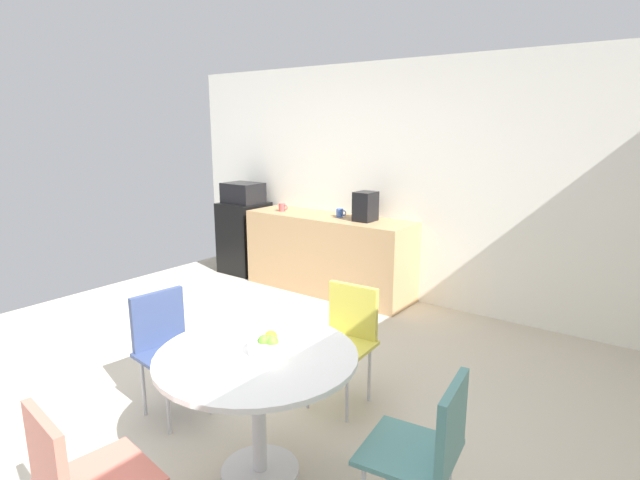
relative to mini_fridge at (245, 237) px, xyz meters
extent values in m
plane|color=beige|center=(2.09, -2.65, -0.46)|extent=(6.00, 6.00, 0.00)
cube|color=white|center=(2.09, 0.35, 0.84)|extent=(6.00, 0.10, 2.60)
cube|color=tan|center=(1.38, 0.00, -0.01)|extent=(2.06, 0.60, 0.90)
cube|color=black|center=(0.00, 0.00, 0.00)|extent=(0.54, 0.54, 0.93)
cube|color=black|center=(0.00, 0.00, 0.59)|extent=(0.48, 0.38, 0.26)
cylinder|color=silver|center=(2.97, -2.84, -0.45)|extent=(0.44, 0.44, 0.03)
cylinder|color=silver|center=(2.97, -2.84, -0.08)|extent=(0.08, 0.08, 0.70)
cylinder|color=white|center=(2.97, -2.84, 0.25)|extent=(1.09, 1.09, 0.03)
cylinder|color=silver|center=(3.07, -2.12, -0.25)|extent=(0.02, 0.02, 0.42)
cylinder|color=silver|center=(2.76, -2.15, -0.25)|extent=(0.02, 0.02, 0.42)
cylinder|color=silver|center=(3.05, -1.81, -0.25)|extent=(0.02, 0.02, 0.42)
cylinder|color=silver|center=(2.74, -1.83, -0.25)|extent=(0.02, 0.02, 0.42)
cube|color=#D8CC4C|center=(2.91, -1.98, -0.03)|extent=(0.45, 0.45, 0.03)
cube|color=#D8CC4C|center=(2.89, -1.79, 0.18)|extent=(0.38, 0.07, 0.38)
cylinder|color=silver|center=(2.28, -2.60, -0.25)|extent=(0.02, 0.02, 0.42)
cylinder|color=silver|center=(2.25, -2.91, -0.25)|extent=(0.02, 0.02, 0.42)
cylinder|color=silver|center=(1.97, -2.56, -0.25)|extent=(0.02, 0.02, 0.42)
cylinder|color=silver|center=(1.93, -2.88, -0.25)|extent=(0.02, 0.02, 0.42)
cube|color=#384772|center=(2.11, -2.74, -0.03)|extent=(0.47, 0.47, 0.03)
cube|color=#384772|center=(1.92, -2.72, 0.18)|extent=(0.08, 0.38, 0.38)
cube|color=#DB7260|center=(2.83, -3.88, 0.18)|extent=(0.38, 0.09, 0.38)
cylinder|color=silver|center=(3.64, -2.59, -0.25)|extent=(0.02, 0.02, 0.42)
cube|color=teal|center=(3.82, -2.72, -0.03)|extent=(0.47, 0.47, 0.03)
cube|color=teal|center=(4.01, -2.70, 0.18)|extent=(0.09, 0.38, 0.38)
cylinder|color=silver|center=(3.02, -2.79, 0.30)|extent=(0.23, 0.23, 0.07)
sphere|color=#66B233|center=(3.00, -2.82, 0.34)|extent=(0.07, 0.07, 0.07)
sphere|color=yellow|center=(2.99, -2.76, 0.34)|extent=(0.07, 0.07, 0.07)
sphere|color=#66B233|center=(3.04, -2.80, 0.34)|extent=(0.07, 0.07, 0.07)
sphere|color=#66B233|center=(3.02, -2.81, 0.34)|extent=(0.07, 0.07, 0.07)
cylinder|color=#D84C4C|center=(0.73, -0.06, 0.48)|extent=(0.08, 0.08, 0.09)
torus|color=#D84C4C|center=(0.79, -0.06, 0.49)|extent=(0.06, 0.01, 0.06)
cylinder|color=#3F66BF|center=(1.51, 0.03, 0.48)|extent=(0.08, 0.08, 0.09)
torus|color=#3F66BF|center=(1.57, 0.03, 0.49)|extent=(0.06, 0.01, 0.06)
cube|color=black|center=(1.87, 0.00, 0.60)|extent=(0.20, 0.24, 0.32)
camera|label=1|loc=(4.73, -4.63, 1.46)|focal=28.33mm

